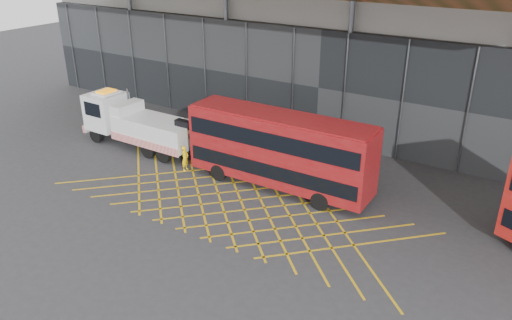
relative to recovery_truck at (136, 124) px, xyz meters
The scene contains 6 objects.
ground_plane 9.08m from the recovery_truck, 23.00° to the right, with size 120.00×120.00×0.00m, color #2D2D30.
road_markings 11.29m from the recovery_truck, 18.18° to the right, with size 21.56×7.16×0.01m.
construction_building 19.42m from the recovery_truck, 55.84° to the left, with size 55.00×23.97×18.00m.
recovery_truck is the anchor object (origin of this frame).
bus_towed 11.63m from the recovery_truck, ahead, with size 11.29×2.75×4.57m.
worker 5.59m from the recovery_truck, 13.00° to the right, with size 0.60×0.40×1.65m, color yellow.
Camera 1 is at (16.51, -19.83, 13.84)m, focal length 35.00 mm.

